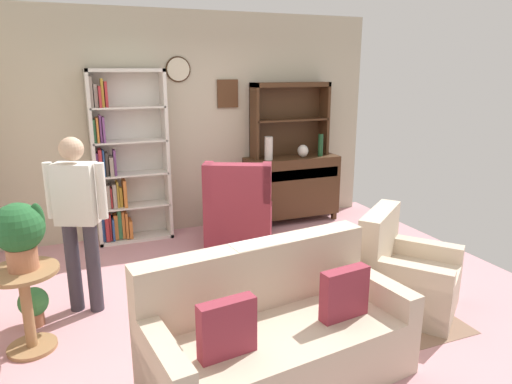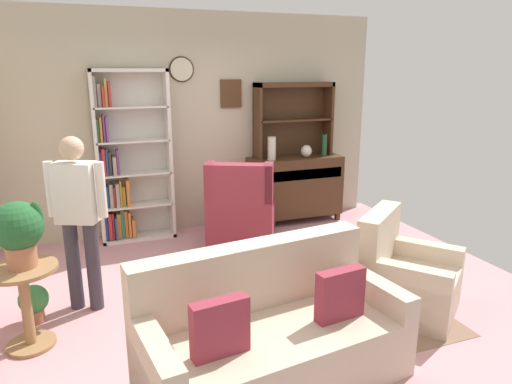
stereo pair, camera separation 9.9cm
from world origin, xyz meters
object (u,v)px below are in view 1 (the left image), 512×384
object	(u,v)px
bookshelf	(124,164)
vase_round	(303,151)
potted_plant_large	(19,231)
sideboard_hutch	(290,109)
person_reading	(78,213)
couch_floral	(275,336)
plant_stand	(26,301)
coffee_table	(244,280)
sideboard	(292,186)
bottle_wine	(321,145)
wingback_chair	(239,215)
armchair_floral	(405,277)
book_stack	(245,272)
vase_tall	(269,148)
potted_plant_small	(33,304)

from	to	relation	value
bookshelf	vase_round	size ratio (longest dim) A/B	12.35
vase_round	potted_plant_large	distance (m)	3.91
sideboard_hutch	person_reading	distance (m)	3.36
bookshelf	couch_floral	size ratio (longest dim) A/B	1.11
plant_stand	person_reading	distance (m)	0.81
bookshelf	coffee_table	size ratio (longest dim) A/B	2.62
sideboard	bottle_wine	size ratio (longest dim) A/B	4.24
potted_plant_large	plant_stand	bearing A→B (deg)	-147.06
bookshelf	person_reading	world-z (taller)	bookshelf
sideboard_hutch	person_reading	xyz separation A→B (m)	(-2.82, -1.70, -0.65)
potted_plant_large	coffee_table	xyz separation A→B (m)	(1.67, -0.19, -0.60)
sideboard	sideboard_hutch	distance (m)	1.06
couch_floral	wingback_chair	size ratio (longest dim) A/B	1.79
bottle_wine	potted_plant_large	bearing A→B (deg)	-151.42
bookshelf	bottle_wine	size ratio (longest dim) A/B	6.85
armchair_floral	bookshelf	bearing A→B (deg)	127.58
coffee_table	book_stack	bearing A→B (deg)	-85.75
sideboard_hutch	bottle_wine	bearing A→B (deg)	-26.96
couch_floral	armchair_floral	xyz separation A→B (m)	(1.48, 0.46, -0.02)
potted_plant_large	wingback_chair	bearing A→B (deg)	33.25
wingback_chair	book_stack	bearing A→B (deg)	-108.33
vase_tall	vase_round	size ratio (longest dim) A/B	1.82
bottle_wine	wingback_chair	world-z (taller)	bottle_wine
bookshelf	armchair_floral	world-z (taller)	bookshelf
bottle_wine	coffee_table	bearing A→B (deg)	-132.07
vase_tall	coffee_table	size ratio (longest dim) A/B	0.39
bottle_wine	person_reading	distance (m)	3.55
armchair_floral	potted_plant_small	world-z (taller)	armchair_floral
vase_round	coffee_table	xyz separation A→B (m)	(-1.69, -2.19, -0.65)
sideboard_hutch	vase_round	distance (m)	0.60
wingback_chair	sideboard	bearing A→B (deg)	30.95
couch_floral	plant_stand	world-z (taller)	couch_floral
armchair_floral	potted_plant_small	distance (m)	3.21
bookshelf	sideboard	world-z (taller)	bookshelf
wingback_chair	vase_tall	bearing A→B (deg)	40.36
vase_tall	person_reading	world-z (taller)	person_reading
sideboard	potted_plant_large	size ratio (longest dim) A/B	2.57
armchair_floral	coffee_table	world-z (taller)	armchair_floral
sideboard_hutch	coffee_table	xyz separation A→B (m)	(-1.56, -2.36, -1.21)
potted_plant_large	potted_plant_small	xyz separation A→B (m)	(-0.01, 0.36, -0.76)
vase_round	person_reading	world-z (taller)	person_reading
vase_round	book_stack	distance (m)	2.85
bookshelf	wingback_chair	xyz separation A→B (m)	(1.23, -0.69, -0.59)
potted_plant_small	coffee_table	world-z (taller)	coffee_table
couch_floral	potted_plant_small	xyz separation A→B (m)	(-1.60, 1.36, -0.12)
bookshelf	plant_stand	bearing A→B (deg)	-115.10
sideboard	couch_floral	world-z (taller)	sideboard
vase_tall	bottle_wine	bearing A→B (deg)	-0.66
person_reading	sideboard_hutch	bearing A→B (deg)	31.06
vase_tall	book_stack	xyz separation A→B (m)	(-1.17, -2.21, -0.63)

